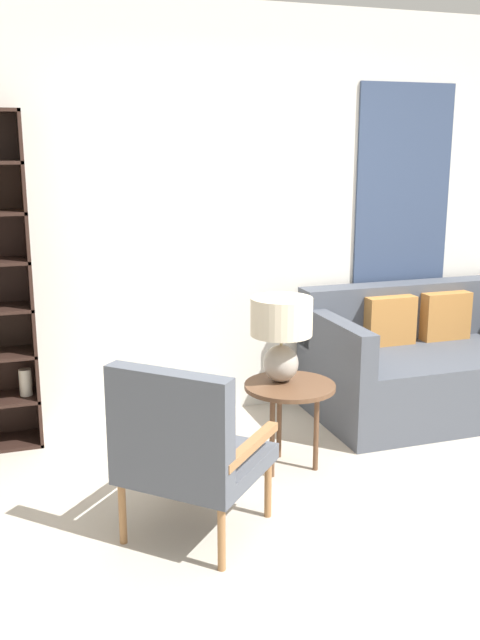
# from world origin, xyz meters

# --- Properties ---
(ground_plane) EXTENTS (14.00, 14.00, 0.00)m
(ground_plane) POSITION_xyz_m (0.00, 0.00, 0.00)
(ground_plane) COLOR #B2A899
(wall_back) EXTENTS (6.40, 0.08, 2.70)m
(wall_back) POSITION_xyz_m (0.03, 2.03, 1.35)
(wall_back) COLOR silver
(wall_back) RESTS_ON ground_plane
(armchair) EXTENTS (0.84, 0.84, 0.87)m
(armchair) POSITION_xyz_m (-0.59, 0.40, 0.48)
(armchair) COLOR olive
(armchair) RESTS_ON ground_plane
(couch) EXTENTS (1.64, 0.95, 0.85)m
(couch) POSITION_xyz_m (1.44, 1.54, 0.32)
(couch) COLOR #474C56
(couch) RESTS_ON ground_plane
(side_table) EXTENTS (0.51, 0.51, 0.51)m
(side_table) POSITION_xyz_m (0.16, 0.98, 0.45)
(side_table) COLOR brown
(side_table) RESTS_ON ground_plane
(table_lamp) EXTENTS (0.35, 0.35, 0.49)m
(table_lamp) POSITION_xyz_m (0.13, 1.04, 0.82)
(table_lamp) COLOR #A59E93
(table_lamp) RESTS_ON side_table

